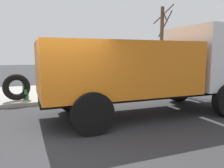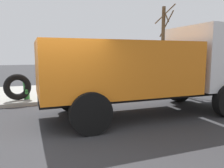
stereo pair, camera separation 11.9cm
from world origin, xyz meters
name	(u,v)px [view 2 (the right image)]	position (x,y,z in m)	size (l,w,h in m)	color
ground_plane	(61,141)	(0.00, 0.00, 0.00)	(80.00, 80.00, 0.00)	#2D2D30
sidewalk_curb	(41,93)	(0.00, 6.50, 0.07)	(36.00, 5.00, 0.15)	#99968E
fire_hydrant	(26,89)	(-0.68, 4.79, 0.59)	(0.27, 0.61, 0.83)	#2D8438
loose_tire	(18,87)	(-1.01, 4.65, 0.70)	(1.07, 1.07, 0.25)	black
dump_truck_orange	(152,67)	(3.29, 1.38, 1.61)	(7.04, 2.89, 3.00)	orange
bare_tree	(163,45)	(6.31, 5.20, 2.49)	(1.03, 1.03, 4.59)	#4C3823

